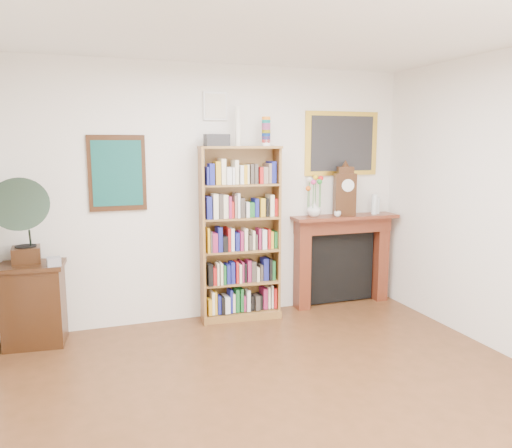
{
  "coord_description": "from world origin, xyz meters",
  "views": [
    {
      "loc": [
        -1.41,
        -2.85,
        1.96
      ],
      "look_at": [
        0.16,
        1.6,
        1.19
      ],
      "focal_mm": 35.0,
      "sensor_mm": 36.0,
      "label": 1
    }
  ],
  "objects_px": {
    "fireplace": "(342,252)",
    "cd_stack": "(54,262)",
    "gramophone": "(22,216)",
    "side_cabinet": "(34,304)",
    "mantel_clock": "(345,192)",
    "bottle_right": "(377,206)",
    "flower_vase": "(314,209)",
    "teacup": "(337,214)",
    "bottle_left": "(374,204)",
    "bookshelf": "(240,224)"
  },
  "relations": [
    {
      "from": "fireplace",
      "to": "cd_stack",
      "type": "bearing_deg",
      "value": -173.18
    },
    {
      "from": "cd_stack",
      "to": "gramophone",
      "type": "bearing_deg",
      "value": 162.92
    },
    {
      "from": "side_cabinet",
      "to": "mantel_clock",
      "type": "distance_m",
      "value": 3.58
    },
    {
      "from": "fireplace",
      "to": "bottle_right",
      "type": "height_order",
      "value": "bottle_right"
    },
    {
      "from": "flower_vase",
      "to": "teacup",
      "type": "height_order",
      "value": "flower_vase"
    },
    {
      "from": "gramophone",
      "to": "bottle_left",
      "type": "height_order",
      "value": "gramophone"
    },
    {
      "from": "bottle_right",
      "to": "bottle_left",
      "type": "bearing_deg",
      "value": -154.67
    },
    {
      "from": "side_cabinet",
      "to": "cd_stack",
      "type": "distance_m",
      "value": 0.52
    },
    {
      "from": "bookshelf",
      "to": "gramophone",
      "type": "height_order",
      "value": "bookshelf"
    },
    {
      "from": "flower_vase",
      "to": "bookshelf",
      "type": "bearing_deg",
      "value": -176.3
    },
    {
      "from": "gramophone",
      "to": "flower_vase",
      "type": "height_order",
      "value": "gramophone"
    },
    {
      "from": "bookshelf",
      "to": "flower_vase",
      "type": "xyz_separation_m",
      "value": [
        0.93,
        0.06,
        0.12
      ]
    },
    {
      "from": "fireplace",
      "to": "bottle_left",
      "type": "relative_size",
      "value": 5.48
    },
    {
      "from": "gramophone",
      "to": "mantel_clock",
      "type": "distance_m",
      "value": 3.49
    },
    {
      "from": "gramophone",
      "to": "cd_stack",
      "type": "height_order",
      "value": "gramophone"
    },
    {
      "from": "teacup",
      "to": "side_cabinet",
      "type": "bearing_deg",
      "value": -179.7
    },
    {
      "from": "bookshelf",
      "to": "bottle_right",
      "type": "bearing_deg",
      "value": 6.67
    },
    {
      "from": "side_cabinet",
      "to": "bottle_right",
      "type": "xyz_separation_m",
      "value": [
        3.89,
        0.08,
        0.8
      ]
    },
    {
      "from": "teacup",
      "to": "bottle_right",
      "type": "xyz_separation_m",
      "value": [
        0.58,
        0.07,
        0.07
      ]
    },
    {
      "from": "mantel_clock",
      "to": "bottle_right",
      "type": "height_order",
      "value": "mantel_clock"
    },
    {
      "from": "fireplace",
      "to": "teacup",
      "type": "height_order",
      "value": "teacup"
    },
    {
      "from": "side_cabinet",
      "to": "flower_vase",
      "type": "xyz_separation_m",
      "value": [
        3.06,
        0.12,
        0.79
      ]
    },
    {
      "from": "fireplace",
      "to": "flower_vase",
      "type": "relative_size",
      "value": 7.51
    },
    {
      "from": "fireplace",
      "to": "flower_vase",
      "type": "bearing_deg",
      "value": -175.24
    },
    {
      "from": "side_cabinet",
      "to": "gramophone",
      "type": "distance_m",
      "value": 0.88
    },
    {
      "from": "flower_vase",
      "to": "side_cabinet",
      "type": "bearing_deg",
      "value": -177.8
    },
    {
      "from": "gramophone",
      "to": "mantel_clock",
      "type": "height_order",
      "value": "mantel_clock"
    },
    {
      "from": "bottle_right",
      "to": "flower_vase",
      "type": "bearing_deg",
      "value": 177.64
    },
    {
      "from": "bottle_right",
      "to": "bookshelf",
      "type": "bearing_deg",
      "value": -179.17
    },
    {
      "from": "bookshelf",
      "to": "side_cabinet",
      "type": "relative_size",
      "value": 2.73
    },
    {
      "from": "bookshelf",
      "to": "mantel_clock",
      "type": "relative_size",
      "value": 3.83
    },
    {
      "from": "side_cabinet",
      "to": "flower_vase",
      "type": "distance_m",
      "value": 3.16
    },
    {
      "from": "side_cabinet",
      "to": "flower_vase",
      "type": "bearing_deg",
      "value": 7.86
    },
    {
      "from": "side_cabinet",
      "to": "mantel_clock",
      "type": "xyz_separation_m",
      "value": [
        3.44,
        0.09,
        0.98
      ]
    },
    {
      "from": "bookshelf",
      "to": "gramophone",
      "type": "distance_m",
      "value": 2.18
    },
    {
      "from": "gramophone",
      "to": "cd_stack",
      "type": "relative_size",
      "value": 7.0
    },
    {
      "from": "bookshelf",
      "to": "cd_stack",
      "type": "relative_size",
      "value": 18.47
    },
    {
      "from": "bottle_right",
      "to": "cd_stack",
      "type": "bearing_deg",
      "value": -176.29
    },
    {
      "from": "mantel_clock",
      "to": "bottle_left",
      "type": "distance_m",
      "value": 0.42
    },
    {
      "from": "teacup",
      "to": "mantel_clock",
      "type": "bearing_deg",
      "value": 29.42
    },
    {
      "from": "side_cabinet",
      "to": "flower_vase",
      "type": "height_order",
      "value": "flower_vase"
    },
    {
      "from": "side_cabinet",
      "to": "cd_stack",
      "type": "height_order",
      "value": "cd_stack"
    },
    {
      "from": "side_cabinet",
      "to": "bottle_left",
      "type": "relative_size",
      "value": 3.38
    },
    {
      "from": "fireplace",
      "to": "gramophone",
      "type": "height_order",
      "value": "gramophone"
    },
    {
      "from": "mantel_clock",
      "to": "flower_vase",
      "type": "height_order",
      "value": "mantel_clock"
    },
    {
      "from": "cd_stack",
      "to": "bookshelf",
      "type": "bearing_deg",
      "value": 6.34
    },
    {
      "from": "bookshelf",
      "to": "teacup",
      "type": "distance_m",
      "value": 1.18
    },
    {
      "from": "fireplace",
      "to": "cd_stack",
      "type": "height_order",
      "value": "fireplace"
    },
    {
      "from": "flower_vase",
      "to": "teacup",
      "type": "bearing_deg",
      "value": -21.38
    },
    {
      "from": "bookshelf",
      "to": "fireplace",
      "type": "xyz_separation_m",
      "value": [
        1.32,
        0.08,
        -0.43
      ]
    }
  ]
}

